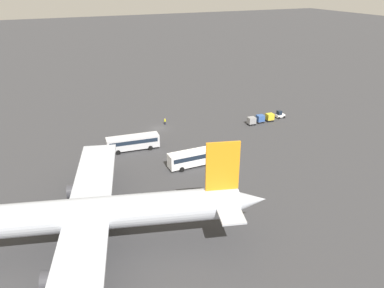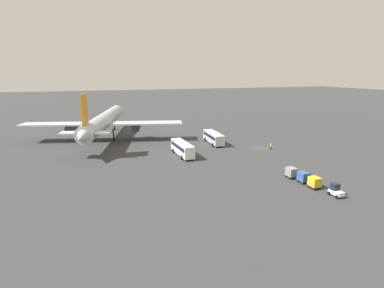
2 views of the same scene
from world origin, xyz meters
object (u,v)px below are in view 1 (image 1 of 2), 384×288
Objects in this scene: worker_person at (165,121)px; cargo_cart_yellow at (270,117)px; shuttle_bus_near at (133,142)px; cargo_cart_grey at (252,121)px; baggage_tug at (280,115)px; cargo_cart_blue at (260,118)px; shuttle_bus_far at (195,157)px; airplane at (75,216)px.

cargo_cart_yellow is (-26.19, 8.81, 0.32)m from worker_person.
worker_person is (-11.71, -11.57, -1.04)m from shuttle_bus_near.
cargo_cart_yellow is 5.89m from cargo_cart_grey.
cargo_cart_yellow is (3.92, 0.93, 0.25)m from baggage_tug.
baggage_tug is 31.13m from worker_person.
worker_person is at bearing -130.24° from shuttle_bus_near.
cargo_cart_yellow is 2.94m from cargo_cart_blue.
shuttle_bus_far is 6.47× the size of worker_person.
airplane is at bearing 32.79° from shuttle_bus_far.
shuttle_bus_far reaches higher than baggage_tug.
cargo_cart_grey is at bearing 8.33° from cargo_cart_blue.
cargo_cart_grey is at bearing -147.31° from shuttle_bus_far.
worker_person is 27.64m from cargo_cart_yellow.
worker_person is 0.84× the size of cargo_cart_blue.
baggage_tug reaches higher than cargo_cart_yellow.
baggage_tug is at bearing -135.01° from airplane.
cargo_cart_blue and cargo_cart_grey have the same top height.
airplane is 66.75m from baggage_tug.
cargo_cart_yellow is at bearing -170.73° from shuttle_bus_near.
cargo_cart_blue is (-25.60, -15.34, -0.79)m from shuttle_bus_far.
cargo_cart_yellow reaches higher than worker_person.
cargo_cart_yellow is at bearing -176.20° from cargo_cart_grey.
baggage_tug is at bearing -166.61° from cargo_cart_yellow.
cargo_cart_yellow is at bearing 12.68° from baggage_tug.
baggage_tug is (-41.83, -3.69, -0.97)m from shuttle_bus_near.
airplane is 4.57× the size of shuttle_bus_near.
shuttle_bus_far is 29.85m from cargo_cart_blue.
cargo_cart_yellow is at bearing 161.41° from worker_person.
worker_person is at bearing -96.21° from shuttle_bus_far.
worker_person is at bearing -15.37° from baggage_tug.
cargo_cart_blue is at bearing -132.51° from airplane.
airplane is at bearing 28.99° from baggage_tug.
cargo_cart_blue is at bearing -0.76° from cargo_cart_yellow.
airplane is 49.61m from worker_person.
baggage_tug is 1.17× the size of cargo_cart_blue.
shuttle_bus_near reaches higher than baggage_tug.
cargo_cart_grey is (-48.03, -31.67, -4.51)m from airplane.
airplane is at bearing 55.86° from worker_person.
airplane reaches higher than worker_person.
baggage_tug is (-57.83, -32.99, -4.76)m from airplane.
cargo_cart_grey is (2.94, 0.43, 0.00)m from cargo_cart_blue.
shuttle_bus_far is 4.66× the size of baggage_tug.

